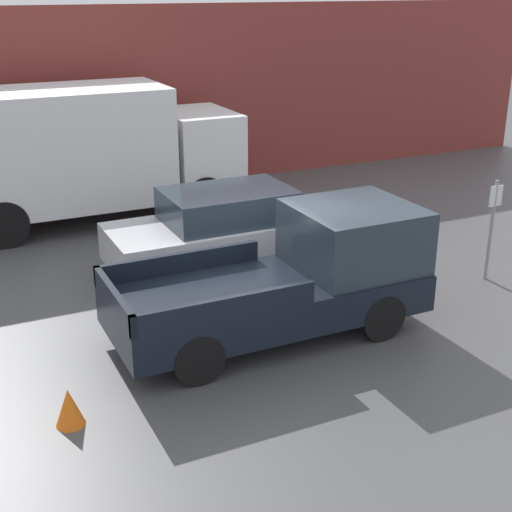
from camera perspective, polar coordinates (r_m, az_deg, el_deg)
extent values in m
plane|color=#4C4C4F|center=(12.71, 0.00, -4.48)|extent=(60.00, 60.00, 0.00)
cube|color=brown|center=(19.92, -11.14, 12.01)|extent=(28.00, 0.15, 4.96)
cube|color=black|center=(11.64, 0.98, -3.40)|extent=(5.16, 2.06, 0.61)
cube|color=#28333D|center=(12.09, 7.82, 1.59)|extent=(1.96, 1.94, 1.05)
cube|color=black|center=(11.88, -6.15, -0.54)|extent=(2.84, 0.10, 0.34)
cube|color=black|center=(10.19, -2.39, -4.20)|extent=(2.84, 0.10, 0.34)
cube|color=black|center=(10.66, -11.30, -3.45)|extent=(0.10, 2.06, 0.34)
cylinder|color=black|center=(13.20, 5.43, -1.71)|extent=(0.79, 0.26, 0.79)
cylinder|color=black|center=(11.81, 9.97, -4.79)|extent=(0.79, 0.26, 0.79)
cylinder|color=black|center=(11.99, -7.88, -4.26)|extent=(0.79, 0.26, 0.79)
cylinder|color=black|center=(10.44, -4.71, -8.16)|extent=(0.79, 0.26, 0.79)
cube|color=silver|center=(14.35, -2.72, 1.43)|extent=(4.56, 1.93, 0.73)
cube|color=#28333D|center=(14.19, -2.26, 4.09)|extent=(2.51, 1.70, 0.63)
cylinder|color=black|center=(15.75, 0.80, 2.06)|extent=(0.71, 0.22, 0.71)
cylinder|color=black|center=(14.32, 3.87, 0.02)|extent=(0.71, 0.22, 0.71)
cylinder|color=black|center=(14.79, -9.06, 0.50)|extent=(0.71, 0.22, 0.71)
cylinder|color=black|center=(13.25, -6.86, -1.87)|extent=(0.71, 0.22, 0.71)
cube|color=white|center=(18.47, -4.60, 8.49)|extent=(1.66, 2.38, 1.95)
cube|color=white|center=(17.42, -16.66, 8.20)|extent=(5.75, 2.51, 2.71)
cylinder|color=black|center=(19.62, -6.54, 6.31)|extent=(1.07, 0.30, 1.07)
cylinder|color=black|center=(17.59, -4.10, 4.67)|extent=(1.07, 0.30, 1.07)
cylinder|color=black|center=(16.55, -19.50, 2.42)|extent=(1.07, 0.30, 1.07)
cylinder|color=gray|center=(14.47, 18.27, 1.93)|extent=(0.07, 0.07, 2.00)
cube|color=silver|center=(14.25, 18.65, 4.57)|extent=(0.30, 0.02, 0.40)
cone|color=orange|center=(9.87, -14.72, -11.62)|extent=(0.39, 0.39, 0.53)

